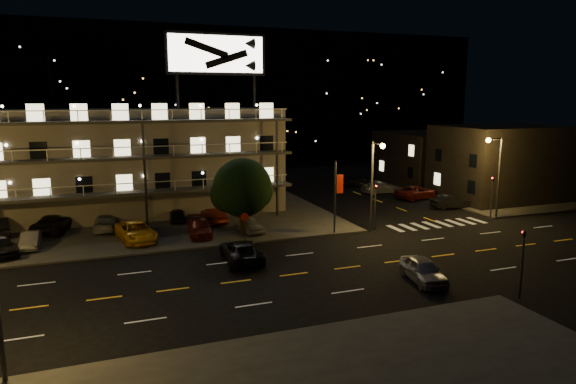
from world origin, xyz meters
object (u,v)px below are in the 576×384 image
object	(u,v)px
tree	(242,189)
lot_car_2	(136,232)
road_car_east	(423,270)
lot_car_4	(250,225)
side_car_0	(451,202)
lot_car_7	(105,222)
road_car_west	(241,251)

from	to	relation	value
tree	lot_car_2	world-z (taller)	tree
tree	road_car_east	bearing A→B (deg)	-61.79
lot_car_4	side_car_0	xyz separation A→B (m)	(23.06, 2.44, -0.09)
lot_car_7	road_car_east	xyz separation A→B (m)	(18.90, -20.28, -0.08)
lot_car_7	road_car_west	bearing A→B (deg)	131.56
road_car_east	road_car_west	xyz separation A→B (m)	(-9.85, 8.16, 0.00)
road_car_east	lot_car_2	bearing A→B (deg)	146.00
lot_car_2	lot_car_4	size ratio (longest dim) A/B	1.46
lot_car_7	road_car_east	distance (m)	27.72
lot_car_4	road_car_east	distance (m)	16.82
lot_car_7	side_car_0	distance (m)	34.89
tree	road_car_west	world-z (taller)	tree
road_car_east	road_car_west	bearing A→B (deg)	149.94
tree	side_car_0	bearing A→B (deg)	6.87
lot_car_7	road_car_west	distance (m)	15.12
road_car_east	road_car_west	size ratio (longest dim) A/B	0.81
lot_car_4	lot_car_7	world-z (taller)	lot_car_7
tree	road_car_west	xyz separation A→B (m)	(-1.92, -6.62, -3.28)
tree	lot_car_2	size ratio (longest dim) A/B	1.19
lot_car_2	lot_car_7	distance (m)	5.02
lot_car_7	road_car_east	bearing A→B (deg)	137.81
road_car_west	tree	bearing A→B (deg)	-102.93
side_car_0	road_car_west	size ratio (longest dim) A/B	0.78
road_car_west	lot_car_2	bearing A→B (deg)	-45.25
lot_car_2	side_car_0	bearing A→B (deg)	-6.80
lot_car_2	road_car_east	world-z (taller)	lot_car_2
road_car_east	side_car_0	bearing A→B (deg)	57.57
lot_car_2	road_car_east	distance (m)	22.94
tree	road_car_west	size ratio (longest dim) A/B	1.20
lot_car_2	road_car_west	size ratio (longest dim) A/B	1.00
road_car_east	lot_car_4	bearing A→B (deg)	124.79
side_car_0	tree	bearing A→B (deg)	103.17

